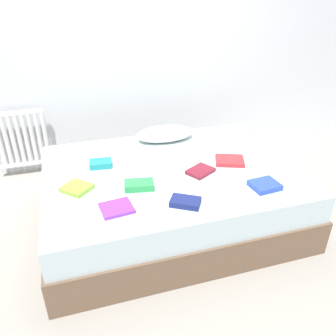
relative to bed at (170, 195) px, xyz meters
The scene contains 14 objects.
ground_plane 0.25m from the bed, ahead, with size 8.00×8.00×0.00m, color #9E998E.
back_wall 1.78m from the bed, 90.00° to the left, with size 6.00×0.10×2.80m, color silver.
bed is the anchor object (origin of this frame).
radiator 1.72m from the bed, 135.63° to the left, with size 0.55×0.04×0.60m.
pillow 0.65m from the bed, 77.29° to the left, with size 0.54×0.27×0.13m, color white.
textbook_white 0.29m from the bed, behind, with size 0.23×0.13×0.05m, color white.
textbook_lime 0.79m from the bed, behind, with size 0.19×0.17×0.03m, color #8CC638.
textbook_green 0.46m from the bed, 144.22° to the right, with size 0.21×0.12×0.05m, color green.
textbook_red 0.57m from the bed, ahead, with size 0.23×0.19×0.03m, color red.
textbook_maroon 0.36m from the bed, 32.07° to the right, with size 0.20×0.15×0.03m, color maroon.
textbook_navy 0.58m from the bed, 95.48° to the right, with size 0.20×0.13×0.04m, color navy.
textbook_purple 0.71m from the bed, 139.13° to the right, with size 0.20×0.18×0.02m, color purple.
textbook_blue 0.79m from the bed, 39.61° to the right, with size 0.20×0.17×0.04m, color #2847B7.
textbook_teal 0.62m from the bed, 158.77° to the left, with size 0.17×0.13×0.05m, color teal.
Camera 1 is at (-0.71, -2.26, 1.80)m, focal length 36.18 mm.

